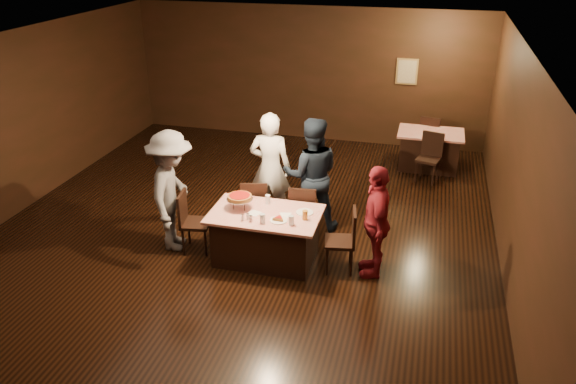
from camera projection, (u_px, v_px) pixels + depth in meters
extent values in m
plane|color=black|center=(237.00, 239.00, 8.94)|extent=(10.00, 10.00, 0.00)
cube|color=silver|center=(229.00, 49.00, 7.66)|extent=(8.00, 10.00, 0.04)
cube|color=black|center=(307.00, 74.00, 12.68)|extent=(8.00, 0.04, 3.00)
cube|color=black|center=(3.00, 129.00, 9.21)|extent=(0.04, 10.00, 3.00)
cube|color=black|center=(520.00, 179.00, 7.40)|extent=(0.04, 10.00, 3.00)
cube|color=tan|center=(407.00, 72.00, 12.07)|extent=(0.46, 0.03, 0.56)
cube|color=beige|center=(407.00, 72.00, 12.05)|extent=(0.38, 0.01, 0.48)
cube|color=#A7190B|center=(266.00, 236.00, 8.26)|extent=(1.60, 1.00, 0.77)
cube|color=#B0160B|center=(429.00, 150.00, 11.47)|extent=(1.30, 0.90, 0.77)
cube|color=black|center=(255.00, 206.00, 8.96)|extent=(0.51, 0.51, 0.95)
cube|color=black|center=(304.00, 211.00, 8.78)|extent=(0.45, 0.45, 0.95)
cube|color=black|center=(196.00, 222.00, 8.47)|extent=(0.48, 0.48, 0.95)
cube|color=black|center=(340.00, 240.00, 7.97)|extent=(0.49, 0.49, 0.95)
cube|color=black|center=(428.00, 158.00, 10.82)|extent=(0.51, 0.51, 0.95)
cube|color=black|center=(430.00, 136.00, 11.95)|extent=(0.50, 0.50, 0.95)
imported|color=white|center=(270.00, 168.00, 9.16)|extent=(0.70, 0.47, 1.89)
imported|color=black|center=(311.00, 175.00, 8.91)|extent=(1.07, 0.92, 1.89)
imported|color=slate|center=(172.00, 191.00, 8.37)|extent=(0.92, 1.32, 1.88)
imported|color=maroon|center=(376.00, 221.00, 7.74)|extent=(0.58, 1.03, 1.65)
cylinder|color=black|center=(242.00, 201.00, 8.28)|extent=(0.01, 0.01, 0.15)
cylinder|color=black|center=(233.00, 205.00, 8.17)|extent=(0.01, 0.01, 0.15)
cylinder|color=black|center=(244.00, 206.00, 8.13)|extent=(0.01, 0.01, 0.15)
cylinder|color=silver|center=(240.00, 199.00, 8.16)|extent=(0.38, 0.38, 0.01)
cylinder|color=#B27233|center=(240.00, 197.00, 8.15)|extent=(0.35, 0.35, 0.05)
cylinder|color=#A5140C|center=(240.00, 195.00, 8.13)|extent=(0.30, 0.30, 0.01)
cylinder|color=white|center=(279.00, 220.00, 7.87)|extent=(0.25, 0.25, 0.01)
cylinder|color=#B27233|center=(279.00, 219.00, 7.86)|extent=(0.18, 0.18, 0.04)
cylinder|color=#A5140C|center=(279.00, 217.00, 7.85)|extent=(0.14, 0.14, 0.01)
cylinder|color=white|center=(305.00, 212.00, 8.09)|extent=(0.25, 0.25, 0.01)
cylinder|color=silver|center=(262.00, 219.00, 7.79)|extent=(0.08, 0.08, 0.14)
cylinder|color=silver|center=(291.00, 220.00, 7.74)|extent=(0.08, 0.08, 0.14)
cylinder|color=#BF7F26|center=(305.00, 215.00, 7.88)|extent=(0.08, 0.08, 0.14)
cylinder|color=silver|center=(268.00, 199.00, 8.34)|extent=(0.08, 0.08, 0.14)
cylinder|color=silver|center=(248.00, 217.00, 7.90)|extent=(0.04, 0.04, 0.08)
cylinder|color=silver|center=(248.00, 214.00, 7.88)|extent=(0.05, 0.05, 0.02)
cylinder|color=silver|center=(251.00, 219.00, 7.84)|extent=(0.04, 0.04, 0.08)
cylinder|color=silver|center=(251.00, 216.00, 7.82)|extent=(0.05, 0.05, 0.02)
cylinder|color=silver|center=(243.00, 218.00, 7.87)|extent=(0.04, 0.04, 0.08)
cylinder|color=silver|center=(243.00, 215.00, 7.85)|extent=(0.05, 0.05, 0.02)
cube|color=white|center=(285.00, 215.00, 8.02)|extent=(0.19, 0.19, 0.01)
cube|color=white|center=(254.00, 213.00, 8.08)|extent=(0.21, 0.21, 0.01)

